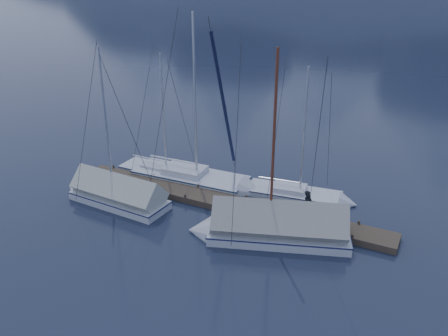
# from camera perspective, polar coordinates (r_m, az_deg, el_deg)

# --- Properties ---
(ground) EXTENTS (1000.00, 1000.00, 0.00)m
(ground) POSITION_cam_1_polar(r_m,az_deg,el_deg) (24.01, -2.17, -6.53)
(ground) COLOR black
(ground) RESTS_ON ground
(dock) EXTENTS (18.00, 1.50, 0.54)m
(dock) POSITION_cam_1_polar(r_m,az_deg,el_deg) (25.50, 0.00, -4.30)
(dock) COLOR #382D23
(dock) RESTS_ON ground
(mooring_posts) EXTENTS (15.12, 1.52, 0.35)m
(mooring_posts) POSITION_cam_1_polar(r_m,az_deg,el_deg) (25.59, -1.00, -3.59)
(mooring_posts) COLOR #382D23
(mooring_posts) RESTS_ON ground
(sailboat_open_left) EXTENTS (6.17, 2.65, 8.16)m
(sailboat_open_left) POSITION_cam_1_polar(r_m,az_deg,el_deg) (28.92, -6.22, -0.83)
(sailboat_open_left) COLOR silver
(sailboat_open_left) RESTS_ON ground
(sailboat_open_mid) EXTENTS (8.17, 3.47, 10.68)m
(sailboat_open_mid) POSITION_cam_1_polar(r_m,az_deg,el_deg) (27.82, -2.23, -1.63)
(sailboat_open_mid) COLOR silver
(sailboat_open_mid) RESTS_ON ground
(sailboat_open_right) EXTENTS (6.24, 2.69, 8.04)m
(sailboat_open_right) POSITION_cam_1_polar(r_m,az_deg,el_deg) (26.54, 9.98, -3.43)
(sailboat_open_right) COLOR silver
(sailboat_open_right) RESTS_ON ground
(sailboat_covered_near) EXTENTS (7.96, 4.66, 9.91)m
(sailboat_covered_near) POSITION_cam_1_polar(r_m,az_deg,el_deg) (22.59, 5.12, -7.27)
(sailboat_covered_near) COLOR silver
(sailboat_covered_near) RESTS_ON ground
(sailboat_covered_far) EXTENTS (6.65, 2.79, 9.20)m
(sailboat_covered_far) POSITION_cam_1_polar(r_m,az_deg,el_deg) (26.46, -13.36, -3.08)
(sailboat_covered_far) COLOR silver
(sailboat_covered_far) RESTS_ON ground
(person) EXTENTS (0.51, 0.65, 1.58)m
(person) POSITION_cam_1_polar(r_m,az_deg,el_deg) (23.48, 10.02, -4.50)
(person) COLOR black
(person) RESTS_ON dock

